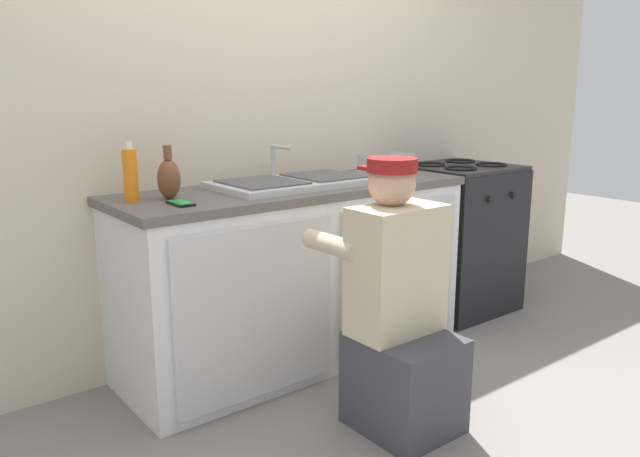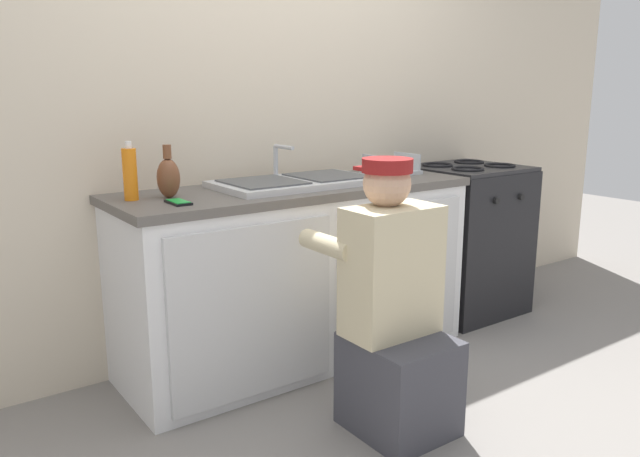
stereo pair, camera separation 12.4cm
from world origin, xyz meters
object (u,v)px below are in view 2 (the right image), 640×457
Objects in this scene: dish_rack_tray at (391,170)px; vase_decorative at (168,177)px; sink_double_basin at (296,182)px; spice_bottle_pepper at (376,169)px; stove_range at (465,239)px; cell_phone at (178,202)px; soap_bottle_orange at (130,174)px; plumber_person at (394,320)px.

vase_decorative is at bearing -179.25° from dish_rack_tray.
sink_double_basin is 0.47m from spice_bottle_pepper.
sink_double_basin is 0.87× the size of stove_range.
sink_double_basin is at bearing -2.47° from vase_decorative.
dish_rack_tray reaches higher than spice_bottle_pepper.
cell_phone is at bearing -172.40° from dish_rack_tray.
vase_decorative reaches higher than spice_bottle_pepper.
vase_decorative is 0.16m from soap_bottle_orange.
plumber_person is 1.03m from spice_bottle_pepper.
plumber_person is 1.01m from cell_phone.
cell_phone is at bearing -168.76° from sink_double_basin.
plumber_person is at bearing -148.88° from stove_range.
stove_range is at bearing -0.10° from sink_double_basin.
stove_range is 1.97m from vase_decorative.
cell_phone is (-1.92, -0.13, 0.45)m from stove_range.
soap_bottle_orange is (-1.46, 0.02, 0.09)m from dish_rack_tray.
spice_bottle_pepper reaches higher than cell_phone.
cell_phone is (0.13, -0.20, -0.11)m from soap_bottle_orange.
dish_rack_tray is at bearing 3.86° from sink_double_basin.
spice_bottle_pepper is 0.37× the size of dish_rack_tray.
plumber_person is at bearing -125.67° from spice_bottle_pepper.
dish_rack_tray is at bearing 175.40° from stove_range.
sink_double_basin is 0.67m from dish_rack_tray.
vase_decorative is at bearing 80.25° from cell_phone.
dish_rack_tray is (1.31, 0.02, -0.07)m from vase_decorative.
cell_phone is at bearing 133.09° from plumber_person.
sink_double_basin is 5.71× the size of cell_phone.
plumber_person is 7.89× the size of cell_phone.
stove_range is 8.80× the size of spice_bottle_pepper.
vase_decorative reaches higher than sink_double_basin.
vase_decorative is (-1.89, 0.03, 0.54)m from stove_range.
spice_bottle_pepper is (-0.78, -0.05, 0.50)m from stove_range.
sink_double_basin is at bearing 11.24° from cell_phone.
plumber_person reaches higher than spice_bottle_pepper.
soap_bottle_orange reaches higher than dish_rack_tray.
soap_bottle_orange reaches higher than stove_range.
vase_decorative is 0.18m from cell_phone.
sink_double_basin is 1.33m from stove_range.
vase_decorative reaches higher than plumber_person.
soap_bottle_orange is (-0.74, 0.85, 0.56)m from plumber_person.
cell_phone is (-0.03, -0.16, -0.08)m from vase_decorative.
vase_decorative is 1.31m from dish_rack_tray.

